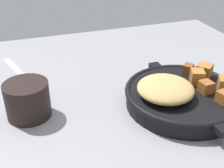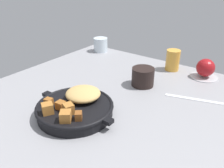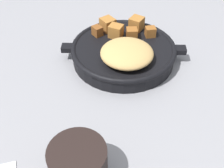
{
  "view_description": "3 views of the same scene",
  "coord_description": "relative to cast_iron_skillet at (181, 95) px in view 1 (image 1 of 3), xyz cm",
  "views": [
    {
      "loc": [
        -48.09,
        18.69,
        34.84
      ],
      "look_at": [
        -1.74,
        2.82,
        7.13
      ],
      "focal_mm": 47.79,
      "sensor_mm": 36.0,
      "label": 1
    },
    {
      "loc": [
        42.39,
        -54.67,
        41.28
      ],
      "look_at": [
        0.83,
        1.86,
        6.31
      ],
      "focal_mm": 37.17,
      "sensor_mm": 36.0,
      "label": 2
    },
    {
      "loc": [
        -2.06,
        41.15,
        40.98
      ],
      "look_at": [
        -0.83,
        -0.17,
        3.09
      ],
      "focal_mm": 45.51,
      "sensor_mm": 36.0,
      "label": 3
    }
  ],
  "objects": [
    {
      "name": "ground_plane",
      "position": [
        3.19,
        11.83,
        -3.89
      ],
      "size": [
        94.8,
        96.87,
        2.4
      ],
      "primitive_type": "cube",
      "color": "gray"
    },
    {
      "name": "coffee_mug_dark",
      "position": [
        6.78,
        30.24,
        0.91
      ],
      "size": [
        8.7,
        8.7,
        7.19
      ],
      "primitive_type": "cylinder",
      "color": "black",
      "rests_on": "ground_plane"
    },
    {
      "name": "butter_knife",
      "position": [
        26.83,
        31.19,
        -2.51
      ],
      "size": [
        19.19,
        7.08,
        0.36
      ],
      "primitive_type": "cube",
      "rotation": [
        0.0,
        0.0,
        0.29
      ],
      "color": "silver",
      "rests_on": "ground_plane"
    },
    {
      "name": "cast_iron_skillet",
      "position": [
        0.0,
        0.0,
        0.0
      ],
      "size": [
        28.5,
        24.17,
        6.97
      ],
      "color": "black",
      "rests_on": "ground_plane"
    }
  ]
}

